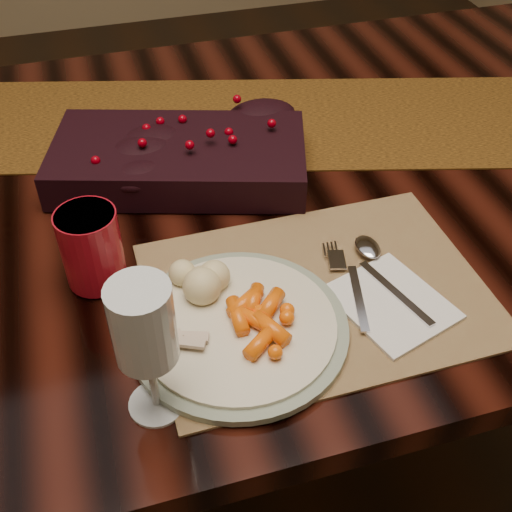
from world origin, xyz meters
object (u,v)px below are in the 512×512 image
object	(u,v)px
dining_table	(203,340)
mashed_potatoes	(196,274)
turkey_shreds	(176,341)
napkin	(391,303)
red_cup	(92,248)
wine_glass	(148,352)
centerpiece	(179,154)
dinner_plate	(238,328)
baby_carrots	(243,323)
placemat_main	(317,292)

from	to	relation	value
dining_table	mashed_potatoes	world-z (taller)	mashed_potatoes
dining_table	turkey_shreds	bearing A→B (deg)	-104.45
dining_table	napkin	size ratio (longest dim) A/B	12.96
red_cup	wine_glass	world-z (taller)	wine_glass
turkey_shreds	centerpiece	bearing A→B (deg)	78.00
turkey_shreds	napkin	bearing A→B (deg)	0.81
dinner_plate	napkin	xyz separation A→B (m)	(0.19, -0.01, -0.00)
dinner_plate	wine_glass	xyz separation A→B (m)	(-0.11, -0.07, 0.08)
turkey_shreds	napkin	size ratio (longest dim) A/B	0.55
dining_table	baby_carrots	world-z (taller)	baby_carrots
napkin	turkey_shreds	bearing A→B (deg)	163.44
centerpiece	wine_glass	xyz separation A→B (m)	(-0.11, -0.41, 0.05)
baby_carrots	mashed_potatoes	size ratio (longest dim) A/B	1.43
centerpiece	baby_carrots	world-z (taller)	centerpiece
red_cup	wine_glass	distance (m)	0.22
placemat_main	wine_glass	bearing A→B (deg)	-154.57
dinner_plate	mashed_potatoes	distance (m)	0.09
wine_glass	centerpiece	bearing A→B (deg)	75.09
placemat_main	centerpiece	bearing A→B (deg)	110.48
dining_table	centerpiece	size ratio (longest dim) A/B	4.68
baby_carrots	red_cup	bearing A→B (deg)	135.34
mashed_potatoes	red_cup	xyz separation A→B (m)	(-0.12, 0.07, 0.02)
baby_carrots	wine_glass	bearing A→B (deg)	-151.72
mashed_potatoes	napkin	world-z (taller)	mashed_potatoes
dinner_plate	mashed_potatoes	world-z (taller)	mashed_potatoes
dining_table	baby_carrots	distance (m)	0.52
turkey_shreds	red_cup	bearing A→B (deg)	115.53
napkin	wine_glass	size ratio (longest dim) A/B	0.78
placemat_main	baby_carrots	size ratio (longest dim) A/B	3.63
centerpiece	dinner_plate	bearing A→B (deg)	-89.80
placemat_main	napkin	bearing A→B (deg)	-31.10
napkin	wine_glass	world-z (taller)	wine_glass
dining_table	wine_glass	xyz separation A→B (m)	(-0.12, -0.39, 0.46)
dinner_plate	napkin	size ratio (longest dim) A/B	1.90
centerpiece	mashed_potatoes	world-z (taller)	centerpiece
dining_table	baby_carrots	xyz separation A→B (m)	(-0.01, -0.33, 0.40)
baby_carrots	dinner_plate	bearing A→B (deg)	104.68
dining_table	centerpiece	world-z (taller)	centerpiece
wine_glass	baby_carrots	bearing A→B (deg)	28.28
dining_table	red_cup	xyz separation A→B (m)	(-0.16, -0.18, 0.43)
dinner_plate	red_cup	distance (m)	0.21
centerpiece	wine_glass	size ratio (longest dim) A/B	2.17
mashed_potatoes	turkey_shreds	world-z (taller)	mashed_potatoes
baby_carrots	red_cup	distance (m)	0.22
napkin	wine_glass	distance (m)	0.32
napkin	wine_glass	bearing A→B (deg)	174.03
napkin	placemat_main	bearing A→B (deg)	131.92
centerpiece	placemat_main	world-z (taller)	centerpiece
baby_carrots	turkey_shreds	size ratio (longest dim) A/B	1.52
dinner_plate	napkin	world-z (taller)	dinner_plate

